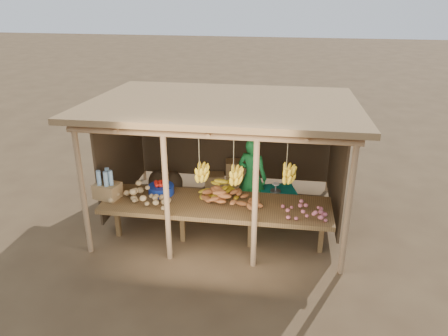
# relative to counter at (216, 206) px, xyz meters

# --- Properties ---
(ground) EXTENTS (60.00, 60.00, 0.00)m
(ground) POSITION_rel_counter_xyz_m (-0.00, 0.95, -0.74)
(ground) COLOR brown
(ground) RESTS_ON ground
(stall_structure) EXTENTS (4.70, 3.50, 2.43)m
(stall_structure) POSITION_rel_counter_xyz_m (0.06, 0.95, 1.18)
(stall_structure) COLOR tan
(stall_structure) RESTS_ON ground
(counter) EXTENTS (3.90, 1.05, 0.80)m
(counter) POSITION_rel_counter_xyz_m (0.00, 0.00, 0.00)
(counter) COLOR brown
(counter) RESTS_ON ground
(potato_heap) EXTENTS (1.14, 0.94, 0.37)m
(potato_heap) POSITION_rel_counter_xyz_m (-1.30, -0.14, 0.24)
(potato_heap) COLOR tan
(potato_heap) RESTS_ON counter
(sweet_potato_heap) EXTENTS (1.17, 0.96, 0.36)m
(sweet_potato_heap) POSITION_rel_counter_xyz_m (0.22, 0.06, 0.24)
(sweet_potato_heap) COLOR #A75C2B
(sweet_potato_heap) RESTS_ON counter
(onion_heap) EXTENTS (0.81, 0.62, 0.35)m
(onion_heap) POSITION_rel_counter_xyz_m (1.45, -0.20, 0.24)
(onion_heap) COLOR #C7606B
(onion_heap) RESTS_ON counter
(banana_pile) EXTENTS (0.65, 0.41, 0.35)m
(banana_pile) POSITION_rel_counter_xyz_m (0.02, 0.33, 0.24)
(banana_pile) COLOR yellow
(banana_pile) RESTS_ON counter
(tomato_basin) EXTENTS (0.45, 0.45, 0.24)m
(tomato_basin) POSITION_rel_counter_xyz_m (-1.02, 0.23, 0.16)
(tomato_basin) COLOR navy
(tomato_basin) RESTS_ON counter
(bottle_box) EXTENTS (0.49, 0.42, 0.53)m
(bottle_box) POSITION_rel_counter_xyz_m (-1.90, -0.05, 0.26)
(bottle_box) COLOR #9B7545
(bottle_box) RESTS_ON counter
(vendor) EXTENTS (0.69, 0.56, 1.62)m
(vendor) POSITION_rel_counter_xyz_m (0.52, 1.14, 0.07)
(vendor) COLOR #1B7A33
(vendor) RESTS_ON ground
(tarp_crate) EXTENTS (0.78, 0.72, 0.79)m
(tarp_crate) POSITION_rel_counter_xyz_m (1.02, 1.08, -0.42)
(tarp_crate) COLOR brown
(tarp_crate) RESTS_ON ground
(carton_stack) EXTENTS (0.94, 0.39, 0.69)m
(carton_stack) POSITION_rel_counter_xyz_m (-0.07, 2.15, -0.43)
(carton_stack) COLOR #9B7545
(carton_stack) RESTS_ON ground
(burlap_sacks) EXTENTS (0.77, 0.40, 0.54)m
(burlap_sacks) POSITION_rel_counter_xyz_m (-1.45, 1.94, -0.50)
(burlap_sacks) COLOR #453320
(burlap_sacks) RESTS_ON ground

